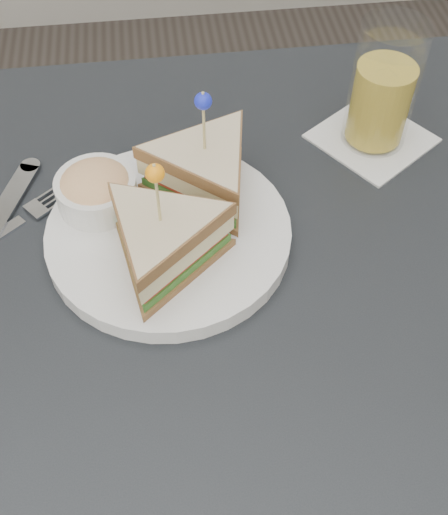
# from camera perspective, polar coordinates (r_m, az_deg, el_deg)

# --- Properties ---
(table) EXTENTS (0.80, 0.80, 0.75)m
(table) POSITION_cam_1_polar(r_m,az_deg,el_deg) (0.68, -0.73, -7.35)
(table) COLOR black
(table) RESTS_ON ground
(plate_meal) EXTENTS (0.29, 0.29, 0.15)m
(plate_meal) POSITION_cam_1_polar(r_m,az_deg,el_deg) (0.64, -4.59, 4.24)
(plate_meal) COLOR white
(plate_meal) RESTS_ON table
(cutlery_fork) EXTENTS (0.15, 0.13, 0.01)m
(cutlery_fork) POSITION_cam_1_polar(r_m,az_deg,el_deg) (0.71, -18.50, 2.49)
(cutlery_fork) COLOR silver
(cutlery_fork) RESTS_ON table
(drink_set) EXTENTS (0.16, 0.16, 0.15)m
(drink_set) POSITION_cam_1_polar(r_m,az_deg,el_deg) (0.75, 13.81, 13.94)
(drink_set) COLOR silver
(drink_set) RESTS_ON table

